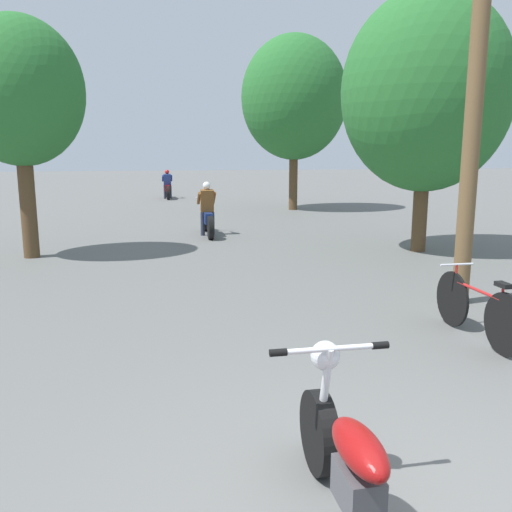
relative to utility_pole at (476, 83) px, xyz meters
The scene contains 8 objects.
utility_pole is the anchor object (origin of this frame).
roadside_tree_right_near 4.25m from the utility_pole, 70.72° to the left, with size 3.66×3.29×5.54m.
roadside_tree_right_far 12.99m from the utility_pole, 86.17° to the left, with size 3.91×3.52×6.36m.
roadside_tree_left 8.48m from the utility_pole, 144.88° to the left, with size 2.57×2.31×4.85m.
motorcycle_foreground 6.14m from the utility_pole, 127.35° to the right, with size 0.79×2.01×0.99m.
motorcycle_rider_lead 8.23m from the utility_pole, 112.46° to the left, with size 0.50×2.11×1.41m.
motorcycle_rider_far 19.29m from the utility_pole, 101.03° to the left, with size 0.50×2.02×1.34m.
bicycle_parked 3.19m from the utility_pole, 115.41° to the right, with size 0.44×1.76×0.82m.
Camera 1 is at (-1.36, -2.44, 2.21)m, focal length 38.00 mm.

